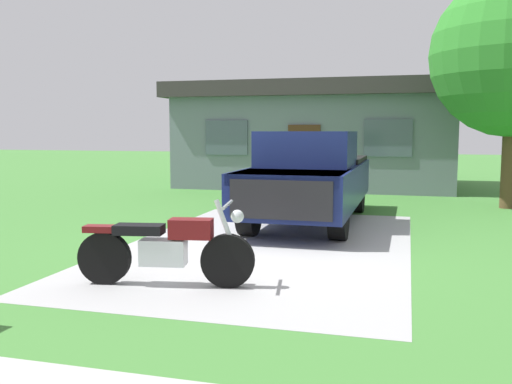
# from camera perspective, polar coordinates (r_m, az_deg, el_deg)

# --- Properties ---
(ground_plane) EXTENTS (80.00, 80.00, 0.00)m
(ground_plane) POSITION_cam_1_polar(r_m,az_deg,el_deg) (9.37, 1.25, -5.47)
(ground_plane) COLOR #427F36
(driveway_pad) EXTENTS (4.61, 7.69, 0.01)m
(driveway_pad) POSITION_cam_1_polar(r_m,az_deg,el_deg) (9.37, 1.25, -5.46)
(driveway_pad) COLOR #A7A7A7
(driveway_pad) RESTS_ON ground
(motorcycle) EXTENTS (2.20, 0.75, 1.09)m
(motorcycle) POSITION_cam_1_polar(r_m,az_deg,el_deg) (6.96, -9.13, -5.69)
(motorcycle) COLOR black
(motorcycle) RESTS_ON ground
(pickup_truck) EXTENTS (2.02, 5.64, 1.90)m
(pickup_truck) POSITION_cam_1_polar(r_m,az_deg,el_deg) (11.73, 5.64, 1.57)
(pickup_truck) COLOR black
(pickup_truck) RESTS_ON ground
(neighbor_house) EXTENTS (9.60, 5.60, 3.50)m
(neighbor_house) POSITION_cam_1_polar(r_m,az_deg,el_deg) (19.77, 6.28, 5.87)
(neighbor_house) COLOR slate
(neighbor_house) RESTS_ON ground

